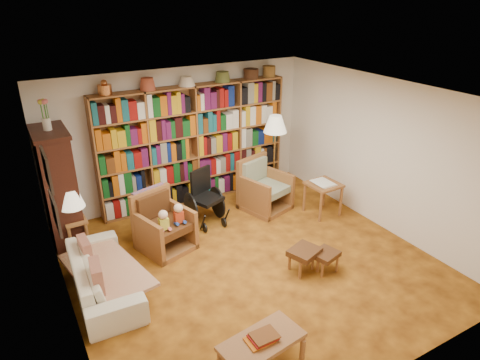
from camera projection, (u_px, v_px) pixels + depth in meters
floor at (250, 261)px, 6.42m from camera, size 5.00×5.00×0.00m
ceiling at (252, 96)px, 5.39m from camera, size 5.00×5.00×0.00m
wall_back at (181, 136)px, 7.89m from camera, size 5.00×0.00×5.00m
wall_front at (391, 286)px, 3.93m from camera, size 5.00×0.00×5.00m
wall_left at (59, 233)px, 4.78m from camera, size 0.00×5.00×5.00m
wall_right at (381, 154)px, 7.03m from camera, size 0.00×5.00×5.00m
bookshelf at (195, 141)px, 7.87m from camera, size 3.60×0.30×2.42m
curio_cabinet at (59, 186)px, 6.59m from camera, size 0.50×0.95×2.40m
framed_pictures at (51, 192)px, 4.87m from camera, size 0.03×0.52×0.97m
sofa at (103, 274)px, 5.69m from camera, size 1.87×0.80×0.54m
sofa_throw at (107, 271)px, 5.70m from camera, size 1.04×1.58×0.04m
cushion_left at (86, 252)px, 5.84m from camera, size 0.13×0.37×0.36m
cushion_right at (97, 280)px, 5.28m from camera, size 0.16×0.40×0.39m
side_table_lamp at (76, 229)px, 6.60m from camera, size 0.33×0.33×0.51m
table_lamp at (71, 200)px, 6.39m from camera, size 0.38×0.38×0.51m
armchair_leather at (163, 224)px, 6.67m from camera, size 0.93×0.94×0.92m
armchair_sage at (263, 189)px, 7.90m from camera, size 0.97×0.98×0.94m
wheelchair at (204, 198)px, 7.39m from camera, size 0.59×0.75×0.94m
floor_lamp at (275, 127)px, 7.86m from camera, size 0.43×0.43×1.63m
side_table_papers at (323, 188)px, 7.59m from camera, size 0.56×0.56×0.62m
footstool_a at (304, 253)px, 6.09m from camera, size 0.52×0.48×0.36m
footstool_b at (326, 256)px, 6.12m from camera, size 0.43×0.39×0.31m
coffee_table at (262, 343)px, 4.51m from camera, size 0.96×0.58×0.43m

